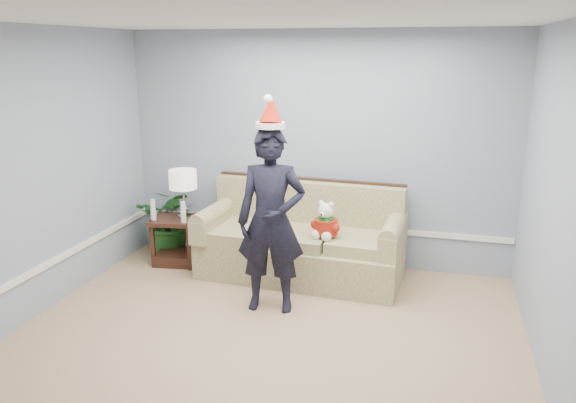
# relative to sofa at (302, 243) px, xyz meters

# --- Properties ---
(room_shell) EXTENTS (4.54, 5.04, 2.74)m
(room_shell) POSITION_rel_sofa_xyz_m (0.04, -2.04, 0.98)
(room_shell) COLOR tan
(room_shell) RESTS_ON ground
(wainscot_trim) EXTENTS (4.49, 4.99, 0.06)m
(wainscot_trim) POSITION_rel_sofa_xyz_m (-1.13, -0.86, 0.08)
(wainscot_trim) COLOR white
(wainscot_trim) RESTS_ON room_shell
(sofa) EXTENTS (2.27, 1.07, 1.04)m
(sofa) POSITION_rel_sofa_xyz_m (0.00, 0.00, 0.00)
(sofa) COLOR #606831
(sofa) RESTS_ON room_shell
(side_table) EXTENTS (0.64, 0.56, 0.56)m
(side_table) POSITION_rel_sofa_xyz_m (-1.51, -0.04, -0.15)
(side_table) COLOR #3C1E15
(side_table) RESTS_ON room_shell
(table_lamp) EXTENTS (0.32, 0.32, 0.57)m
(table_lamp) POSITION_rel_sofa_xyz_m (-1.43, 0.00, 0.63)
(table_lamp) COLOR silver
(table_lamp) RESTS_ON side_table
(candle_pair) EXTENTS (0.44, 0.06, 0.25)m
(candle_pair) POSITION_rel_sofa_xyz_m (-1.54, -0.18, 0.30)
(candle_pair) COLOR silver
(candle_pair) RESTS_ON side_table
(houseplant) EXTENTS (0.82, 0.73, 0.85)m
(houseplant) POSITION_rel_sofa_xyz_m (-1.73, 0.23, 0.06)
(houseplant) COLOR #215D23
(houseplant) RESTS_ON room_shell
(man) EXTENTS (0.71, 0.52, 1.79)m
(man) POSITION_rel_sofa_xyz_m (-0.08, -0.91, 0.53)
(man) COLOR black
(man) RESTS_ON room_shell
(santa_hat) EXTENTS (0.31, 0.34, 0.32)m
(santa_hat) POSITION_rel_sofa_xyz_m (-0.08, -0.90, 1.55)
(santa_hat) COLOR white
(santa_hat) RESTS_ON man
(teddy_bear) EXTENTS (0.31, 0.31, 0.40)m
(teddy_bear) POSITION_rel_sofa_xyz_m (0.32, -0.25, 0.32)
(teddy_bear) COLOR white
(teddy_bear) RESTS_ON sofa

